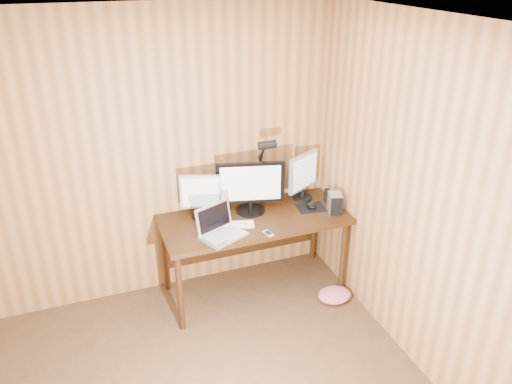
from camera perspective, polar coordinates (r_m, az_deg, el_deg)
room_shell at (r=2.50m, az=-7.48°, el=-13.26°), size 4.00×4.00×4.00m
desk at (r=4.42m, az=-0.56°, el=-3.94°), size 1.60×0.70×0.75m
monitor_center at (r=4.30m, az=-0.65°, el=0.64°), size 0.58×0.26×0.46m
monitor_left at (r=4.24m, az=-6.34°, el=-0.38°), size 0.34×0.16×0.39m
monitor_right at (r=4.56m, az=5.42°, el=1.94°), size 0.36×0.22×0.44m
laptop at (r=4.03m, az=-4.20°, el=-4.14°), size 0.42×0.38×0.25m
keyboard at (r=4.18m, az=-2.87°, el=-3.78°), size 0.40×0.21×0.02m
mousepad at (r=4.49m, az=6.29°, el=-1.79°), size 0.27×0.23×0.00m
mouse at (r=4.48m, az=6.30°, el=-1.54°), size 0.08×0.12×0.04m
hard_drive at (r=4.42m, az=9.00°, el=-1.25°), size 0.15×0.18×0.17m
phone at (r=4.06m, az=1.41°, el=-4.76°), size 0.07×0.11×0.01m
speaker at (r=4.61m, az=8.07°, el=-0.35°), size 0.05×0.05×0.12m
desk_lamp at (r=4.37m, az=0.92°, el=3.50°), size 0.15×0.22×0.67m
fabric_pile at (r=4.61m, az=8.95°, el=-11.55°), size 0.32×0.27×0.10m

